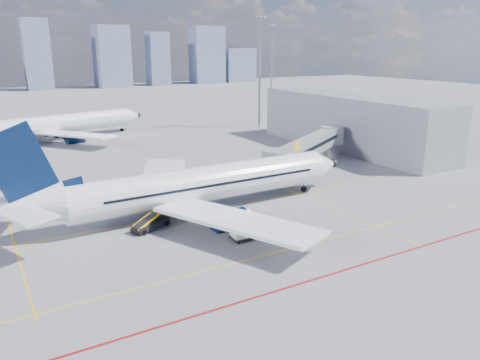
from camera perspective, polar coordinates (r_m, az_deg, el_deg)
The scene contains 13 objects.
ground at distance 48.71m, azimuth -0.68°, elevation -6.53°, with size 420.00×420.00×0.00m, color gray.
apron_markings at distance 45.34m, azimuth 1.14°, elevation -8.30°, with size 90.00×35.12×0.01m.
jet_bridge at distance 73.85m, azimuth 8.76°, elevation 4.12°, with size 23.55×15.78×6.30m.
terminal_block at distance 91.06m, azimuth 13.33°, elevation 6.90°, with size 10.00×42.00×10.00m.
floodlight_mast_ne at distance 111.87m, azimuth 2.40°, elevation 13.33°, with size 3.20×0.61×25.45m.
floodlight_mast_far at distance 155.92m, azimuth 3.88°, elevation 14.04°, with size 3.20×0.61×25.45m.
distant_skyline at distance 229.86m, azimuth -26.82°, elevation 12.62°, with size 246.48×15.77×30.71m.
main_aircraft at distance 53.79m, azimuth -5.80°, elevation -0.79°, with size 42.90×37.39×12.50m.
second_aircraft at distance 103.97m, azimuth -21.48°, elevation 6.31°, with size 38.83×33.41×11.47m.
baggage_tug at distance 47.52m, azimuth 1.92°, elevation -6.25°, with size 2.25×1.67×1.41m.
cargo_dolly at distance 46.98m, azimuth 0.98°, elevation -5.97°, with size 3.69×1.78×1.99m.
belt_loader at distance 50.63m, azimuth -10.74°, elevation -5.14°, with size 6.12×3.75×2.52m.
ramp_worker at distance 47.39m, azimuth 6.71°, elevation -6.05°, with size 0.70×0.46×1.92m, color yellow.
Camera 1 is at (-22.18, -39.18, 18.60)m, focal length 35.00 mm.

